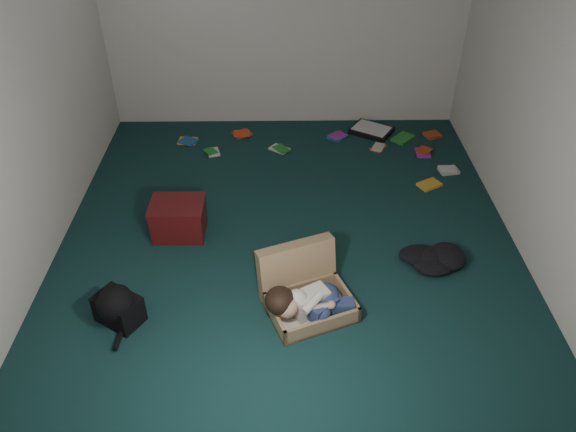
{
  "coord_description": "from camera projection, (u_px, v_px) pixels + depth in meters",
  "views": [
    {
      "loc": [
        -0.05,
        -3.89,
        3.15
      ],
      "look_at": [
        0.0,
        -0.15,
        0.35
      ],
      "focal_mm": 35.0,
      "sensor_mm": 36.0,
      "label": 1
    }
  ],
  "objects": [
    {
      "name": "book_scatter",
      "position": [
        341.0,
        149.0,
        6.25
      ],
      "size": [
        3.05,
        1.35,
        0.02
      ],
      "color": "gold",
      "rests_on": "floor"
    },
    {
      "name": "wall_left",
      "position": [
        21.0,
        105.0,
        4.21
      ],
      "size": [
        0.0,
        4.5,
        4.5
      ],
      "primitive_type": "plane",
      "rotation": [
        1.57,
        0.0,
        1.57
      ],
      "color": "silver",
      "rests_on": "ground"
    },
    {
      "name": "maroon_bin",
      "position": [
        179.0,
        219.0,
        4.96
      ],
      "size": [
        0.47,
        0.37,
        0.32
      ],
      "rotation": [
        0.0,
        0.0,
        -0.01
      ],
      "color": "#4D0F11",
      "rests_on": "floor"
    },
    {
      "name": "floor",
      "position": [
        288.0,
        237.0,
        5.01
      ],
      "size": [
        4.5,
        4.5,
        0.0
      ],
      "primitive_type": "plane",
      "color": "#113030",
      "rests_on": "ground"
    },
    {
      "name": "wall_front",
      "position": [
        295.0,
        331.0,
        2.43
      ],
      "size": [
        4.5,
        0.0,
        4.5
      ],
      "primitive_type": "plane",
      "rotation": [
        -1.57,
        0.0,
        0.0
      ],
      "color": "silver",
      "rests_on": "ground"
    },
    {
      "name": "paper_tray",
      "position": [
        371.0,
        130.0,
        6.55
      ],
      "size": [
        0.55,
        0.52,
        0.06
      ],
      "rotation": [
        0.0,
        0.0,
        -0.56
      ],
      "color": "black",
      "rests_on": "floor"
    },
    {
      "name": "suitcase",
      "position": [
        305.0,
        290.0,
        4.28
      ],
      "size": [
        0.79,
        0.79,
        0.45
      ],
      "rotation": [
        0.0,
        0.0,
        0.37
      ],
      "color": "#9E7E57",
      "rests_on": "floor"
    },
    {
      "name": "person",
      "position": [
        308.0,
        302.0,
        4.12
      ],
      "size": [
        0.69,
        0.35,
        0.28
      ],
      "rotation": [
        0.0,
        0.0,
        0.37
      ],
      "color": "silver",
      "rests_on": "suitcase"
    },
    {
      "name": "clothing_pile",
      "position": [
        435.0,
        260.0,
        4.67
      ],
      "size": [
        0.44,
        0.38,
        0.12
      ],
      "primitive_type": null,
      "rotation": [
        0.0,
        0.0,
        0.17
      ],
      "color": "black",
      "rests_on": "floor"
    },
    {
      "name": "wall_right",
      "position": [
        551.0,
        102.0,
        4.25
      ],
      "size": [
        0.0,
        4.5,
        4.5
      ],
      "primitive_type": "plane",
      "rotation": [
        1.57,
        0.0,
        -1.57
      ],
      "color": "silver",
      "rests_on": "ground"
    },
    {
      "name": "wall_back",
      "position": [
        285.0,
        12.0,
        6.03
      ],
      "size": [
        4.5,
        0.0,
        4.5
      ],
      "primitive_type": "plane",
      "rotation": [
        1.57,
        0.0,
        0.0
      ],
      "color": "silver",
      "rests_on": "ground"
    },
    {
      "name": "backpack",
      "position": [
        119.0,
        308.0,
        4.14
      ],
      "size": [
        0.53,
        0.5,
        0.25
      ],
      "primitive_type": null,
      "rotation": [
        0.0,
        0.0,
        -0.57
      ],
      "color": "black",
      "rests_on": "floor"
    }
  ]
}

